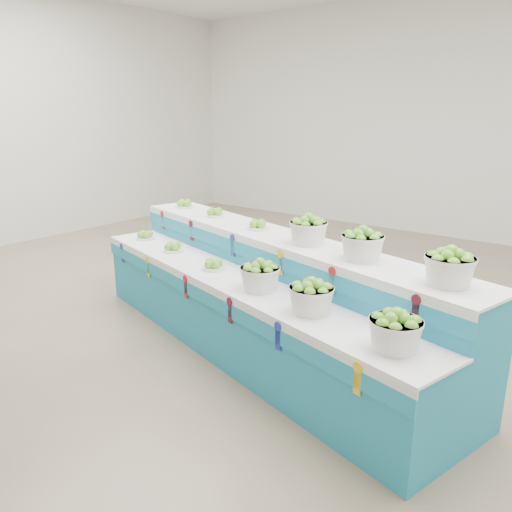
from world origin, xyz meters
name	(u,v)px	position (x,y,z in m)	size (l,w,h in m)	color
ground	(243,319)	(0.00, 0.00, 0.00)	(10.00, 10.00, 0.00)	#6F5F4B
back_wall	(428,118)	(0.00, 5.00, 2.00)	(10.00, 10.00, 0.00)	silver
display_stand	(256,294)	(0.49, -0.40, 0.51)	(4.15, 1.07, 1.02)	teal
plate_lower_left	(145,235)	(-1.23, -0.21, 0.77)	(0.21, 0.21, 0.10)	white
plate_lower_mid	(173,247)	(-0.60, -0.38, 0.77)	(0.21, 0.21, 0.10)	white
plate_lower_right	(213,264)	(0.13, -0.57, 0.77)	(0.21, 0.21, 0.10)	white
basket_lower_left	(260,276)	(0.80, -0.75, 0.84)	(0.32, 0.32, 0.24)	silver
basket_lower_mid	(311,297)	(1.37, -0.90, 0.84)	(0.32, 0.32, 0.24)	silver
basket_lower_right	(395,331)	(2.07, -1.08, 0.84)	(0.32, 0.32, 0.24)	silver
plate_upper_left	(184,203)	(-1.10, 0.28, 1.07)	(0.21, 0.21, 0.10)	white
plate_upper_mid	(214,212)	(-0.47, 0.12, 1.07)	(0.21, 0.21, 0.10)	white
plate_upper_right	(258,224)	(0.26, -0.07, 1.07)	(0.21, 0.21, 0.10)	white
basket_upper_left	(308,230)	(0.93, -0.25, 1.14)	(0.32, 0.32, 0.24)	silver
basket_upper_mid	(362,244)	(1.50, -0.40, 1.14)	(0.32, 0.32, 0.24)	silver
basket_upper_right	(450,267)	(2.20, -0.58, 1.14)	(0.32, 0.32, 0.24)	silver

